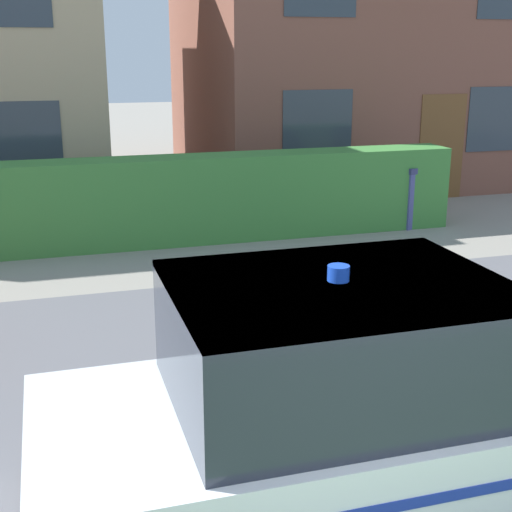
# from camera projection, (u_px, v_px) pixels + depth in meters

# --- Properties ---
(road_strip) EXTENTS (28.00, 6.43, 0.01)m
(road_strip) POSITION_uv_depth(u_px,v_px,m) (277.00, 394.00, 6.36)
(road_strip) COLOR #5B5B60
(road_strip) RESTS_ON ground
(garden_hedge) EXTENTS (9.33, 0.73, 1.36)m
(garden_hedge) POSITION_uv_depth(u_px,v_px,m) (174.00, 200.00, 11.18)
(garden_hedge) COLOR #3D7F38
(garden_hedge) RESTS_ON ground
(police_car) EXTENTS (4.33, 1.80, 1.65)m
(police_car) POSITION_uv_depth(u_px,v_px,m) (351.00, 398.00, 4.75)
(police_car) COLOR black
(police_car) RESTS_ON road_strip
(wheelie_bin) EXTENTS (0.77, 0.74, 1.05)m
(wheelie_bin) POSITION_uv_depth(u_px,v_px,m) (409.00, 195.00, 12.30)
(wheelie_bin) COLOR #474C8C
(wheelie_bin) RESTS_ON ground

